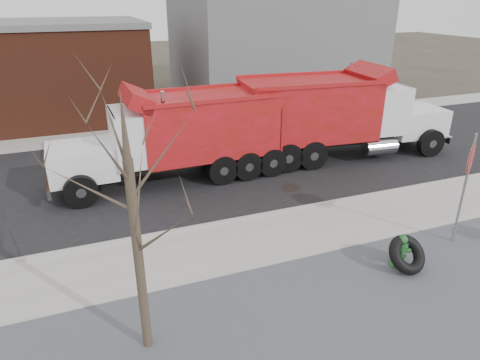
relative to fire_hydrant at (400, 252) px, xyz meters
name	(u,v)px	position (x,y,z in m)	size (l,w,h in m)	color
ground	(247,249)	(-3.37, 2.16, -0.42)	(120.00, 120.00, 0.00)	#383328
gravel_verge	(310,333)	(-3.37, -1.34, -0.41)	(60.00, 5.00, 0.03)	slate
sidewalk	(244,243)	(-3.37, 2.41, -0.39)	(60.00, 2.50, 0.06)	#9E9B93
curb	(229,222)	(-3.37, 3.71, -0.37)	(60.00, 0.15, 0.11)	#9E9B93
road	(189,169)	(-3.37, 8.46, -0.41)	(60.00, 9.40, 0.02)	black
far_sidewalk	(161,131)	(-3.37, 14.16, -0.39)	(60.00, 2.00, 0.06)	#9E9B93
building_grey	(272,36)	(5.63, 20.16, 3.58)	(12.00, 10.00, 8.00)	slate
bare_tree	(132,198)	(-6.57, -0.44, 2.88)	(3.20, 3.20, 5.20)	#382D23
fire_hydrant	(400,252)	(0.00, 0.00, 0.00)	(0.51, 0.51, 0.92)	#276125
truck_tire	(407,254)	(0.02, -0.21, 0.04)	(1.14, 1.03, 0.96)	black
stop_sign	(468,172)	(2.24, 0.40, 1.74)	(0.75, 0.49, 3.22)	gray
dump_truck_red_a	(335,113)	(2.85, 7.73, 1.52)	(9.62, 3.35, 3.82)	black
dump_truck_red_b	(179,133)	(-3.89, 7.64, 1.40)	(8.51, 2.65, 3.58)	black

